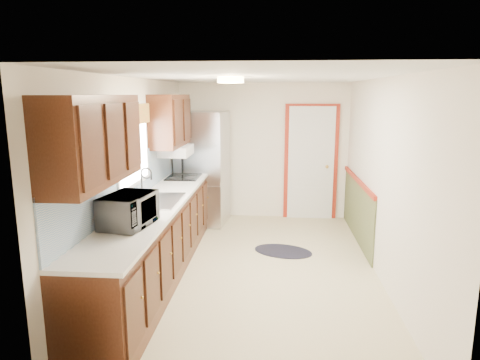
# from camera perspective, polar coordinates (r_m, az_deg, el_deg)

# --- Properties ---
(room_shell) EXTENTS (3.20, 5.20, 2.52)m
(room_shell) POSITION_cam_1_polar(r_m,az_deg,el_deg) (5.21, 2.31, 0.24)
(room_shell) COLOR beige
(room_shell) RESTS_ON ground
(kitchen_run) EXTENTS (0.63, 4.00, 2.20)m
(kitchen_run) POSITION_cam_1_polar(r_m,az_deg,el_deg) (5.21, -11.59, -4.38)
(kitchen_run) COLOR #37180C
(kitchen_run) RESTS_ON ground
(back_wall_trim) EXTENTS (1.12, 2.30, 2.08)m
(back_wall_trim) POSITION_cam_1_polar(r_m,az_deg,el_deg) (7.47, 10.64, 1.05)
(back_wall_trim) COLOR maroon
(back_wall_trim) RESTS_ON ground
(ceiling_fixture) EXTENTS (0.30, 0.30, 0.06)m
(ceiling_fixture) POSITION_cam_1_polar(r_m,az_deg,el_deg) (4.93, -1.26, 13.17)
(ceiling_fixture) COLOR #FFD88C
(ceiling_fixture) RESTS_ON room_shell
(microwave) EXTENTS (0.40, 0.62, 0.39)m
(microwave) POSITION_cam_1_polar(r_m,az_deg,el_deg) (4.29, -14.68, -3.48)
(microwave) COLOR white
(microwave) RESTS_ON kitchen_run
(refrigerator) EXTENTS (0.88, 0.84, 1.92)m
(refrigerator) POSITION_cam_1_polar(r_m,az_deg,el_deg) (7.36, -4.99, 1.61)
(refrigerator) COLOR #B7B7BC
(refrigerator) RESTS_ON ground
(rug) EXTENTS (0.96, 0.76, 0.01)m
(rug) POSITION_cam_1_polar(r_m,az_deg,el_deg) (6.21, 5.76, -9.42)
(rug) COLOR black
(rug) RESTS_ON ground
(cooktop) EXTENTS (0.48, 0.58, 0.02)m
(cooktop) POSITION_cam_1_polar(r_m,az_deg,el_deg) (6.66, -7.52, 0.42)
(cooktop) COLOR black
(cooktop) RESTS_ON kitchen_run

